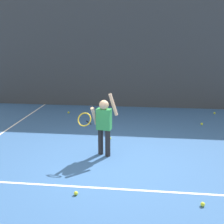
{
  "coord_description": "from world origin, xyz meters",
  "views": [
    {
      "loc": [
        0.56,
        -5.17,
        2.44
      ],
      "look_at": [
        -0.12,
        0.79,
        0.85
      ],
      "focal_mm": 45.13,
      "sensor_mm": 36.0,
      "label": 1
    }
  ],
  "objects_px": {
    "tennis_ball_1": "(69,112)",
    "tennis_ball_4": "(76,193)",
    "tennis_ball_5": "(215,113)",
    "tennis_ball_0": "(203,204)",
    "tennis_ball_3": "(110,138)",
    "tennis_ball_2": "(202,124)",
    "tennis_player": "(103,123)"
  },
  "relations": [
    {
      "from": "tennis_ball_0",
      "to": "tennis_ball_3",
      "type": "relative_size",
      "value": 1.0
    },
    {
      "from": "tennis_ball_5",
      "to": "tennis_player",
      "type": "bearing_deg",
      "value": -130.3
    },
    {
      "from": "tennis_ball_1",
      "to": "tennis_ball_0",
      "type": "bearing_deg",
      "value": -55.68
    },
    {
      "from": "tennis_ball_4",
      "to": "tennis_ball_5",
      "type": "distance_m",
      "value": 6.32
    },
    {
      "from": "tennis_ball_2",
      "to": "tennis_ball_5",
      "type": "xyz_separation_m",
      "value": [
        0.65,
        1.28,
        0.0
      ]
    },
    {
      "from": "tennis_ball_1",
      "to": "tennis_ball_3",
      "type": "distance_m",
      "value": 2.83
    },
    {
      "from": "tennis_player",
      "to": "tennis_ball_5",
      "type": "height_order",
      "value": "tennis_player"
    },
    {
      "from": "tennis_player",
      "to": "tennis_ball_5",
      "type": "relative_size",
      "value": 20.46
    },
    {
      "from": "tennis_ball_5",
      "to": "tennis_ball_3",
      "type": "bearing_deg",
      "value": -138.67
    },
    {
      "from": "tennis_ball_3",
      "to": "tennis_ball_2",
      "type": "bearing_deg",
      "value": 30.8
    },
    {
      "from": "tennis_ball_3",
      "to": "tennis_ball_4",
      "type": "xyz_separation_m",
      "value": [
        -0.23,
        -2.58,
        0.0
      ]
    },
    {
      "from": "tennis_ball_1",
      "to": "tennis_ball_4",
      "type": "height_order",
      "value": "same"
    },
    {
      "from": "tennis_ball_3",
      "to": "tennis_ball_5",
      "type": "xyz_separation_m",
      "value": [
        3.14,
        2.76,
        0.0
      ]
    },
    {
      "from": "tennis_player",
      "to": "tennis_ball_5",
      "type": "bearing_deg",
      "value": 60.3
    },
    {
      "from": "tennis_ball_1",
      "to": "tennis_ball_3",
      "type": "bearing_deg",
      "value": -54.07
    },
    {
      "from": "tennis_ball_0",
      "to": "tennis_ball_4",
      "type": "height_order",
      "value": "same"
    },
    {
      "from": "tennis_ball_0",
      "to": "tennis_ball_4",
      "type": "xyz_separation_m",
      "value": [
        -1.96,
        0.09,
        0.0
      ]
    },
    {
      "from": "tennis_ball_3",
      "to": "tennis_ball_4",
      "type": "relative_size",
      "value": 1.0
    },
    {
      "from": "tennis_ball_3",
      "to": "tennis_ball_5",
      "type": "height_order",
      "value": "same"
    },
    {
      "from": "tennis_ball_2",
      "to": "tennis_ball_4",
      "type": "distance_m",
      "value": 4.89
    },
    {
      "from": "tennis_ball_4",
      "to": "tennis_ball_3",
      "type": "bearing_deg",
      "value": 84.85
    },
    {
      "from": "tennis_ball_1",
      "to": "tennis_ball_4",
      "type": "distance_m",
      "value": 5.07
    },
    {
      "from": "tennis_ball_0",
      "to": "tennis_ball_2",
      "type": "relative_size",
      "value": 1.0
    },
    {
      "from": "tennis_player",
      "to": "tennis_ball_2",
      "type": "xyz_separation_m",
      "value": [
        2.51,
        2.45,
        -0.69
      ]
    },
    {
      "from": "tennis_player",
      "to": "tennis_ball_4",
      "type": "relative_size",
      "value": 20.46
    },
    {
      "from": "tennis_ball_3",
      "to": "tennis_ball_5",
      "type": "distance_m",
      "value": 4.18
    },
    {
      "from": "tennis_ball_0",
      "to": "tennis_ball_2",
      "type": "xyz_separation_m",
      "value": [
        0.77,
        4.15,
        0.0
      ]
    },
    {
      "from": "tennis_ball_2",
      "to": "tennis_ball_3",
      "type": "xyz_separation_m",
      "value": [
        -2.49,
        -1.48,
        0.0
      ]
    },
    {
      "from": "tennis_ball_1",
      "to": "tennis_ball_5",
      "type": "height_order",
      "value": "same"
    },
    {
      "from": "tennis_ball_0",
      "to": "tennis_ball_1",
      "type": "height_order",
      "value": "same"
    },
    {
      "from": "tennis_ball_1",
      "to": "tennis_ball_2",
      "type": "height_order",
      "value": "same"
    },
    {
      "from": "tennis_ball_2",
      "to": "tennis_ball_3",
      "type": "bearing_deg",
      "value": -149.2
    }
  ]
}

